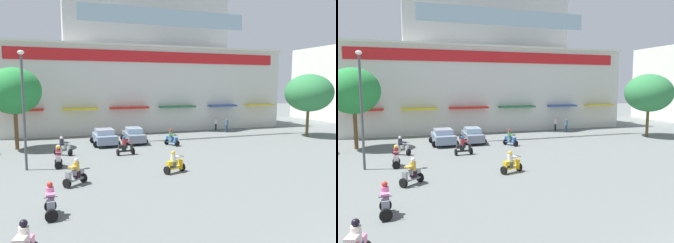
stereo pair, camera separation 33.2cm
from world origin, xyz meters
TOP-DOWN VIEW (x-y plane):
  - ground_plane at (0.00, 13.00)m, footprint 128.00×128.00m
  - colonial_building at (-0.00, 35.44)m, footprint 34.62×14.94m
  - plaza_tree_0 at (-14.29, 24.13)m, footprint 4.45×4.61m
  - plaza_tree_1 at (14.89, 21.69)m, footprint 4.98×5.00m
  - parked_car_0 at (-6.78, 23.85)m, footprint 2.53×4.02m
  - parked_car_1 at (-3.91, 24.16)m, footprint 2.31×4.31m
  - scooter_rider_1 at (-0.91, 21.52)m, footprint 1.16×1.53m
  - scooter_rider_2 at (-10.54, 20.35)m, footprint 1.43×1.14m
  - scooter_rider_4 at (-9.96, 12.12)m, footprint 1.38×1.31m
  - scooter_rider_5 at (-10.87, 16.56)m, footprint 0.53×1.33m
  - scooter_rider_6 at (-3.86, 12.70)m, footprint 1.56×1.07m
  - scooter_rider_7 at (-5.80, 18.88)m, footprint 1.45×0.65m
  - scooter_rider_8 at (-11.16, 7.98)m, footprint 0.60×1.34m
  - pedestrian_0 at (7.50, 28.89)m, footprint 0.42×0.42m
  - pedestrian_1 at (8.11, 27.32)m, footprint 0.50×0.50m
  - streetlamp_near at (-12.86, 16.44)m, footprint 0.40×0.40m

SIDE VIEW (x-z plane):
  - ground_plane at x=0.00m, z-range 0.00..0.00m
  - scooter_rider_6 at x=-3.86m, z-range -0.13..1.31m
  - scooter_rider_8 at x=-11.16m, z-range -0.13..1.36m
  - scooter_rider_1 at x=-0.91m, z-range -0.14..1.38m
  - scooter_rider_5 at x=-10.87m, z-range -0.12..1.36m
  - scooter_rider_2 at x=-10.54m, z-range -0.14..1.39m
  - scooter_rider_4 at x=-9.96m, z-range -0.13..1.40m
  - scooter_rider_7 at x=-5.80m, z-range -0.14..1.42m
  - parked_car_1 at x=-3.91m, z-range 0.01..1.47m
  - parked_car_0 at x=-6.78m, z-range 0.01..1.52m
  - pedestrian_1 at x=8.11m, z-range 0.10..1.78m
  - pedestrian_0 at x=7.50m, z-range 0.12..1.77m
  - streetlamp_near at x=-12.86m, z-range 0.58..8.36m
  - plaza_tree_1 at x=14.89m, z-range 1.36..8.15m
  - plaza_tree_0 at x=-14.29m, z-range 1.53..8.64m
  - colonial_building at x=0.00m, z-range -1.66..19.75m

